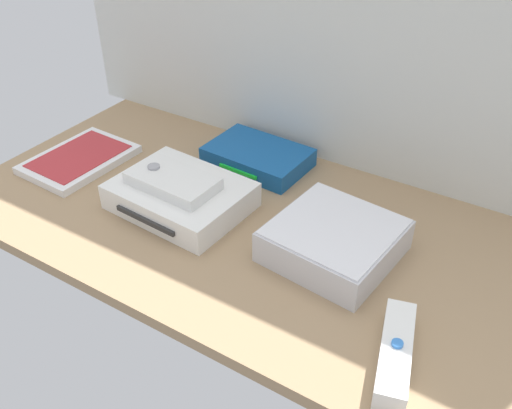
{
  "coord_description": "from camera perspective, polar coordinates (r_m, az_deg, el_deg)",
  "views": [
    {
      "loc": [
        37.5,
        -60.0,
        54.24
      ],
      "look_at": [
        0.0,
        0.0,
        4.0
      ],
      "focal_mm": 39.45,
      "sensor_mm": 36.0,
      "label": 1
    }
  ],
  "objects": [
    {
      "name": "game_console",
      "position": [
        0.93,
        -7.64,
        0.87
      ],
      "size": [
        21.94,
        17.48,
        4.4
      ],
      "rotation": [
        0.0,
        0.0,
        -0.06
      ],
      "color": "white",
      "rests_on": "ground_plane"
    },
    {
      "name": "remote_wand",
      "position": [
        0.71,
        13.94,
        -14.42
      ],
      "size": [
        7.36,
        15.23,
        3.4
      ],
      "rotation": [
        0.0,
        0.0,
        0.27
      ],
      "color": "white",
      "rests_on": "ground_plane"
    },
    {
      "name": "ground_plane",
      "position": [
        0.9,
        0.0,
        -2.6
      ],
      "size": [
        100.0,
        48.0,
        2.0
      ],
      "primitive_type": "cube",
      "color": "#9E7F5B",
      "rests_on": "ground"
    },
    {
      "name": "mini_computer",
      "position": [
        0.83,
        7.9,
        -3.66
      ],
      "size": [
        18.66,
        18.66,
        5.3
      ],
      "rotation": [
        0.0,
        0.0,
        -0.1
      ],
      "color": "silver",
      "rests_on": "ground_plane"
    },
    {
      "name": "network_router",
      "position": [
        1.03,
        0.19,
        4.86
      ],
      "size": [
        18.56,
        13.01,
        3.4
      ],
      "rotation": [
        0.0,
        0.0,
        -0.05
      ],
      "color": "#145193",
      "rests_on": "ground_plane"
    },
    {
      "name": "game_case",
      "position": [
        1.1,
        -17.47,
        4.41
      ],
      "size": [
        14.35,
        19.53,
        1.56
      ],
      "rotation": [
        0.0,
        0.0,
        -0.04
      ],
      "color": "white",
      "rests_on": "ground_plane"
    },
    {
      "name": "remote_classic_pad",
      "position": [
        0.91,
        -8.44,
        2.42
      ],
      "size": [
        14.79,
        8.73,
        2.4
      ],
      "rotation": [
        0.0,
        0.0,
        -0.05
      ],
      "color": "white",
      "rests_on": "game_console"
    }
  ]
}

